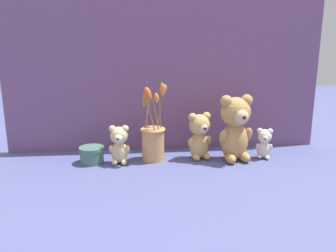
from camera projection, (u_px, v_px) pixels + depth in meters
ground_plane at (168, 162)px, 1.36m from camera, size 4.00×4.00×0.00m
backdrop_wall at (165, 71)px, 1.44m from camera, size 1.29×0.02×0.66m
teddy_bear_large at (236, 127)px, 1.34m from camera, size 0.14×0.13×0.26m
teddy_bear_medium at (200, 135)px, 1.37m from camera, size 0.10×0.09×0.18m
teddy_bear_small at (119, 144)px, 1.32m from camera, size 0.08×0.07×0.15m
teddy_bear_tiny at (264, 143)px, 1.38m from camera, size 0.07×0.06×0.12m
flower_vase at (153, 138)px, 1.36m from camera, size 0.11×0.12×0.30m
decorative_tin_tall at (92, 155)px, 1.34m from camera, size 0.09×0.09×0.06m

